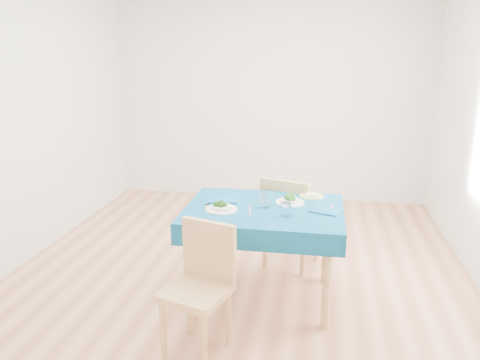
% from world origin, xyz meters
% --- Properties ---
extents(room_shell, '(4.02, 4.52, 2.73)m').
position_xyz_m(room_shell, '(0.00, 0.00, 1.35)').
color(room_shell, '#A86846').
rests_on(room_shell, ground).
extents(table, '(1.18, 0.90, 0.76)m').
position_xyz_m(table, '(0.26, -0.42, 0.38)').
color(table, navy).
rests_on(table, ground).
extents(chair_near, '(0.50, 0.52, 0.97)m').
position_xyz_m(chair_near, '(-0.08, -1.17, 0.48)').
color(chair_near, tan).
rests_on(chair_near, ground).
extents(chair_far, '(0.58, 0.60, 1.11)m').
position_xyz_m(chair_far, '(0.44, 0.23, 0.55)').
color(chair_far, tan).
rests_on(chair_far, ground).
extents(bowl_near, '(0.24, 0.24, 0.07)m').
position_xyz_m(bowl_near, '(-0.05, -0.53, 0.79)').
color(bowl_near, white).
rests_on(bowl_near, table).
extents(bowl_far, '(0.23, 0.23, 0.07)m').
position_xyz_m(bowl_far, '(0.44, -0.27, 0.79)').
color(bowl_far, white).
rests_on(bowl_far, table).
extents(fork_near, '(0.07, 0.20, 0.00)m').
position_xyz_m(fork_near, '(-0.16, -0.51, 0.76)').
color(fork_near, silver).
rests_on(fork_near, table).
extents(knife_near, '(0.05, 0.20, 0.00)m').
position_xyz_m(knife_near, '(0.16, -0.50, 0.76)').
color(knife_near, silver).
rests_on(knife_near, table).
extents(fork_far, '(0.07, 0.19, 0.00)m').
position_xyz_m(fork_far, '(0.26, -0.22, 0.76)').
color(fork_far, silver).
rests_on(fork_far, table).
extents(knife_far, '(0.03, 0.22, 0.00)m').
position_xyz_m(knife_far, '(0.77, -0.36, 0.76)').
color(knife_far, silver).
rests_on(knife_far, table).
extents(napkin_near, '(0.24, 0.19, 0.01)m').
position_xyz_m(napkin_near, '(-0.09, -0.31, 0.76)').
color(napkin_near, navy).
rests_on(napkin_near, table).
extents(napkin_far, '(0.24, 0.20, 0.01)m').
position_xyz_m(napkin_far, '(0.72, -0.44, 0.76)').
color(napkin_far, navy).
rests_on(napkin_far, table).
extents(tumbler_center, '(0.08, 0.08, 0.10)m').
position_xyz_m(tumbler_center, '(0.26, -0.40, 0.81)').
color(tumbler_center, white).
rests_on(tumbler_center, table).
extents(tumbler_side, '(0.08, 0.08, 0.10)m').
position_xyz_m(tumbler_side, '(0.43, -0.57, 0.81)').
color(tumbler_side, white).
rests_on(tumbler_side, table).
extents(side_plate, '(0.20, 0.20, 0.01)m').
position_xyz_m(side_plate, '(0.61, -0.07, 0.76)').
color(side_plate, '#A9D467').
rests_on(side_plate, table).
extents(bread_slice, '(0.12, 0.12, 0.01)m').
position_xyz_m(bread_slice, '(0.61, -0.07, 0.78)').
color(bread_slice, beige).
rests_on(bread_slice, side_plate).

